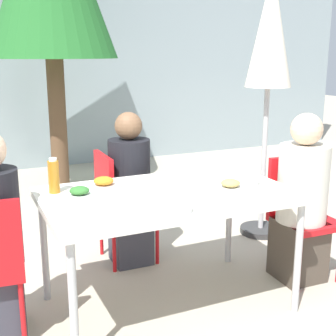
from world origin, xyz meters
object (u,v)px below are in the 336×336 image
Objects in this scene: salad_bowl at (176,207)px; chair_far at (118,200)px; person_right at (301,203)px; closed_umbrella at (270,40)px; drinking_cup at (253,178)px; person_far at (130,193)px; chair_right at (299,208)px; bottle at (54,176)px.

chair_far is at bearing 88.04° from salad_bowl.
closed_umbrella is (0.27, 0.82, 1.11)m from person_right.
chair_far reaches higher than salad_bowl.
closed_umbrella reaches higher than person_right.
chair_far is 8.85× the size of drinking_cup.
person_far reaches higher than salad_bowl.
closed_umbrella reaches higher than chair_right.
chair_right is at bearing 14.26° from drinking_cup.
bottle is 0.81m from salad_bowl.
chair_far is 3.99× the size of bottle.
chair_right is 1.41m from closed_umbrella.
chair_right and chair_far have the same top height.
chair_far is (-1.12, 0.71, 0.00)m from chair_right.
salad_bowl is at bearing -1.40° from chair_far.
person_right reaches higher than chair_right.
person_far is at bearing 83.64° from salad_bowl.
chair_right is 0.74× the size of person_far.
bottle is 1.30× the size of salad_bowl.
person_right reaches higher than salad_bowl.
bottle reaches higher than chair_right.
salad_bowl is at bearing -5.81° from person_far.
closed_umbrella is 10.49× the size of bottle.
person_right is 1.02× the size of person_far.
person_right is 5.54× the size of bottle.
chair_right is 1.73m from bottle.
chair_right is 3.99× the size of bottle.
person_right reaches higher than person_far.
closed_umbrella reaches higher than drinking_cup.
salad_bowl is (-1.16, -0.39, 0.28)m from chair_right.
person_right is 1.39× the size of chair_far.
drinking_cup is 0.71m from salad_bowl.
person_far reaches higher than chair_right.
chair_right is 0.38× the size of closed_umbrella.
person_right is 0.51m from drinking_cup.
chair_right reaches higher than drinking_cup.
salad_bowl is (-0.66, -0.27, -0.02)m from drinking_cup.
chair_right is at bearing -7.84° from bottle.
drinking_cup is (0.54, -0.79, 0.25)m from person_far.
drinking_cup is 0.58× the size of salad_bowl.
chair_far is 0.11m from person_far.
drinking_cup reaches higher than salad_bowl.
bottle is at bearing -164.87° from closed_umbrella.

